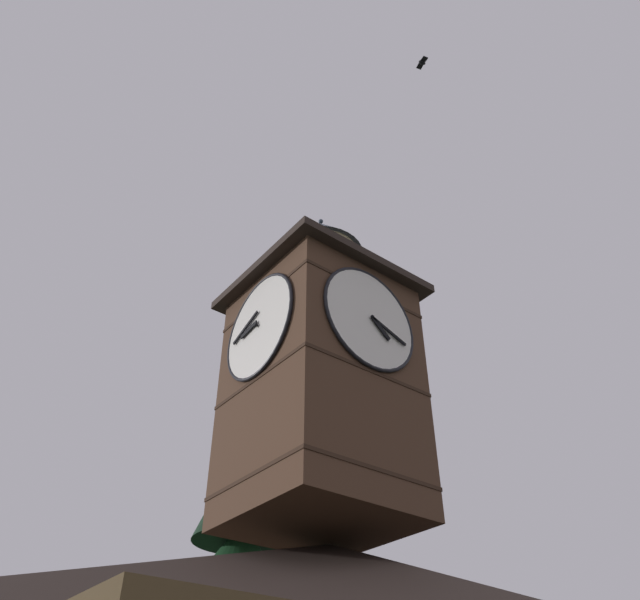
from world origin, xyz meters
name	(u,v)px	position (x,y,z in m)	size (l,w,h in m)	color
clock_tower	(321,371)	(2.28, -0.10, 10.53)	(4.87, 4.87, 10.26)	#4C3323
pine_tree_behind	(238,589)	(0.82, -6.20, 6.10)	(5.98, 5.98, 13.43)	#473323
flying_bird_low	(422,63)	(1.59, 4.54, 20.54)	(0.29, 0.51, 0.14)	black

